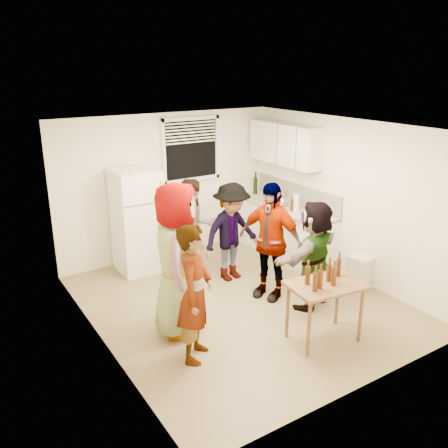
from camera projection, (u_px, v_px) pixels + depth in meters
room at (240, 302)px, 6.84m from camera, size 4.00×4.50×2.50m
window at (191, 150)px, 8.24m from camera, size 1.12×0.10×1.06m
refrigerator at (137, 221)px, 7.68m from camera, size 0.70×0.70×1.70m
counter_lower at (283, 231)px, 8.48m from camera, size 0.60×2.20×0.86m
countertop at (284, 207)px, 8.34m from camera, size 0.64×2.22×0.04m
backsplash at (297, 193)px, 8.42m from camera, size 0.03×2.20×0.36m
upper_cabinets at (285, 144)px, 8.22m from camera, size 0.34×1.60×0.70m
kettle at (282, 206)px, 8.30m from camera, size 0.27×0.23×0.21m
paper_towel at (295, 210)px, 8.06m from camera, size 0.13×0.13×0.27m
wine_bottle at (255, 194)px, 9.09m from camera, size 0.08×0.08×0.32m
beer_bottle_counter at (292, 211)px, 8.01m from camera, size 0.05×0.05×0.21m
blue_cup at (304, 221)px, 7.54m from camera, size 0.10×0.10×0.13m
picture_frame at (281, 195)px, 8.69m from camera, size 0.02×0.19×0.16m
trash_bin at (360, 271)px, 7.27m from camera, size 0.39×0.39×0.49m
serving_table at (322, 339)px, 5.94m from camera, size 0.97×0.71×0.76m
beer_bottle_table at (333, 285)px, 5.65m from camera, size 0.06×0.06×0.23m
red_cup at (330, 276)px, 5.90m from camera, size 0.09×0.09×0.12m
guest_grey at (180, 330)px, 6.13m from camera, size 2.18×1.83×0.62m
guest_stripe at (196, 356)px, 5.58m from camera, size 1.60×1.56×0.39m
guest_back_left at (195, 276)px, 7.69m from camera, size 1.02×1.71×0.61m
guest_back_right at (231, 278)px, 7.62m from camera, size 1.18×1.67×0.58m
guest_black at (268, 295)px, 7.05m from camera, size 1.99×1.61×0.42m
guest_orange at (311, 304)px, 6.78m from camera, size 1.85×1.92×0.46m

